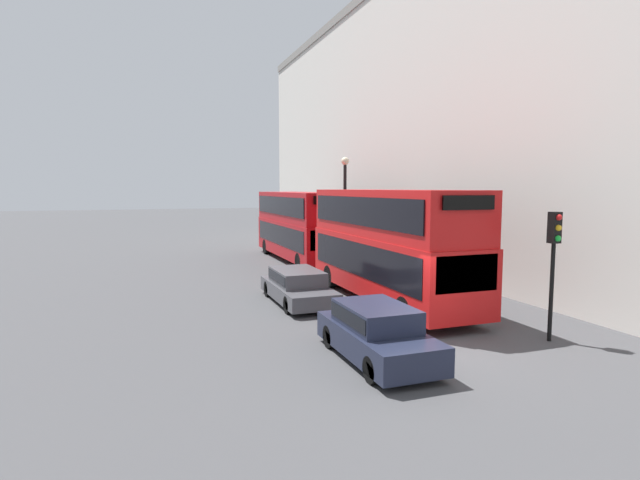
% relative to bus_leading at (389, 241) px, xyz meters
% --- Properties ---
extents(ground_plane, '(200.00, 200.00, 0.00)m').
position_rel_bus_leading_xyz_m(ground_plane, '(-1.60, -5.68, -2.42)').
color(ground_plane, '#424244').
extents(building_facade, '(1.10, 80.00, 17.01)m').
position_rel_bus_leading_xyz_m(building_facade, '(5.40, -5.68, 6.39)').
color(building_facade, beige).
rests_on(building_facade, ground).
extents(bus_leading, '(2.59, 10.03, 4.39)m').
position_rel_bus_leading_xyz_m(bus_leading, '(0.00, 0.00, 0.00)').
color(bus_leading, red).
rests_on(bus_leading, ground).
extents(bus_second_in_queue, '(2.59, 10.84, 4.21)m').
position_rel_bus_leading_xyz_m(bus_second_in_queue, '(-0.00, 11.77, -0.10)').
color(bus_second_in_queue, '#A80F14').
rests_on(bus_second_in_queue, ground).
extents(car_dark_sedan, '(1.79, 4.24, 1.45)m').
position_rel_bus_leading_xyz_m(car_dark_sedan, '(-3.40, -5.89, -1.66)').
color(car_dark_sedan, '#1E2338').
rests_on(car_dark_sedan, ground).
extents(car_hatchback, '(1.87, 4.71, 1.29)m').
position_rel_bus_leading_xyz_m(car_hatchback, '(-3.40, 1.04, -1.73)').
color(car_hatchback, '#47474C').
rests_on(car_hatchback, ground).
extents(traffic_light, '(0.30, 0.36, 3.78)m').
position_rel_bus_leading_xyz_m(traffic_light, '(2.09, -6.16, 0.30)').
color(traffic_light, black).
rests_on(traffic_light, ground).
extents(street_lamp, '(0.44, 0.44, 6.17)m').
position_rel_bus_leading_xyz_m(street_lamp, '(1.70, 8.56, 1.41)').
color(street_lamp, black).
rests_on(street_lamp, ground).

